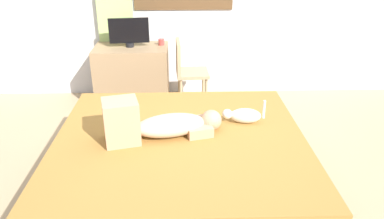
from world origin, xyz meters
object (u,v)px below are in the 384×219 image
Objects in this scene: bed at (181,166)px; chair_by_desk at (187,69)px; cat at (243,115)px; tv_monitor at (129,32)px; person_lying at (158,124)px; desk at (133,75)px; cup at (161,42)px.

bed is 1.74m from chair_by_desk.
cat is 0.74× the size of tv_monitor.
person_lying is 1.97m from desk.
tv_monitor is 0.83m from chair_by_desk.
tv_monitor is (-0.44, 1.90, 0.28)m from person_lying.
chair_by_desk reaches higher than bed.
tv_monitor reaches higher than bed.
cup is at bearing 139.22° from chair_by_desk.
person_lying is at bearing -77.28° from desk.
cup is at bearing 113.61° from cat.
chair_by_desk reaches higher than desk.
person_lying is at bearing 171.64° from bed.
person_lying is 1.97m from tv_monitor.
cat is (0.71, 0.22, -0.05)m from person_lying.
cat is at bearing 17.33° from person_lying.
tv_monitor is (-0.01, -0.00, 0.55)m from desk.
bed is at bearing -72.48° from tv_monitor.
cup reaches higher than cat.
bed is 2.02m from desk.
cup reaches higher than bed.
bed is 2.26× the size of desk.
cup reaches higher than desk.
tv_monitor reaches higher than cat.
tv_monitor is at bearing 163.94° from chair_by_desk.
desk is 1.87× the size of tv_monitor.
cat is 1.55m from chair_by_desk.
chair_by_desk is at bearing -40.78° from cup.
tv_monitor is at bearing 102.95° from person_lying.
person_lying reaches higher than chair_by_desk.
chair_by_desk reaches higher than cup.
cat is 1.91m from cup.
cat reaches higher than bed.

